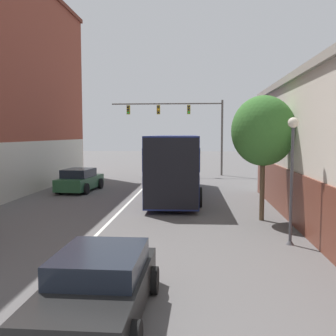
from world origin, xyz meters
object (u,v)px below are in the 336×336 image
street_tree_near (263,131)px  parked_car_left_near (80,180)px  street_lamp (292,167)px  traffic_signal_gantry (184,119)px  bus (175,162)px  hatchback_foreground (98,286)px

street_tree_near → parked_car_left_near: bearing=142.6°
parked_car_left_near → street_lamp: (10.55, -11.47, 1.88)m
traffic_signal_gantry → street_tree_near: bearing=-78.0°
bus → parked_car_left_near: (-6.21, 1.49, -1.30)m
bus → parked_car_left_near: 6.52m
hatchback_foreground → parked_car_left_near: parked_car_left_near is taller
bus → street_lamp: 10.90m
street_lamp → traffic_signal_gantry: bearing=100.9°
parked_car_left_near → traffic_signal_gantry: bearing=-26.5°
hatchback_foreground → street_tree_near: (4.68, 9.21, 3.14)m
parked_car_left_near → hatchback_foreground: bearing=-157.1°
hatchback_foreground → street_tree_near: 10.80m
parked_car_left_near → bus: bearing=-98.6°
hatchback_foreground → street_tree_near: bearing=-26.4°
traffic_signal_gantry → street_lamp: (4.22, -21.84, -2.41)m
street_lamp → bus: bearing=113.5°
bus → street_lamp: bearing=-157.6°
parked_car_left_near → street_tree_near: street_tree_near is taller
traffic_signal_gantry → street_lamp: 22.38m
bus → street_tree_near: (4.00, -6.31, 1.77)m
traffic_signal_gantry → street_lamp: traffic_signal_gantry is taller
bus → hatchback_foreground: bus is taller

